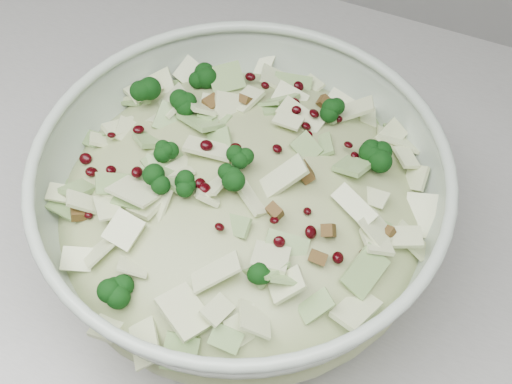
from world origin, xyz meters
TOP-DOWN VIEW (x-y plane):
  - mixing_bowl at (-0.64, 1.60)m, footprint 0.41×0.41m
  - salad at (-0.64, 1.60)m, footprint 0.42×0.42m

SIDE VIEW (x-z plane):
  - mixing_bowl at x=-0.64m, z-range 0.90..1.04m
  - salad at x=-0.64m, z-range 0.92..1.06m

